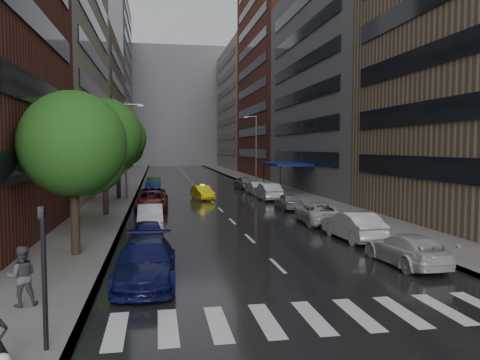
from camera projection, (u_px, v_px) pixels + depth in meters
name	position (u px, v px, depth m)	size (l,w,h in m)	color
ground	(308.00, 295.00, 15.71)	(220.00, 220.00, 0.00)	gray
road	(193.00, 183.00, 64.82)	(14.00, 140.00, 0.01)	black
sidewalk_left	(127.00, 184.00, 63.25)	(4.00, 140.00, 0.15)	gray
sidewalk_right	(257.00, 182.00, 66.39)	(4.00, 140.00, 0.15)	gray
crosswalk	(336.00, 316.00, 13.78)	(13.15, 2.80, 0.01)	silver
buildings_left	(88.00, 73.00, 69.72)	(8.00, 108.00, 38.00)	maroon
buildings_right	(286.00, 83.00, 72.97)	(8.05, 109.10, 36.00)	#937A5B
building_far	(174.00, 108.00, 130.50)	(40.00, 14.00, 32.00)	slate
tree_near	(73.00, 144.00, 20.76)	(4.70, 4.70, 7.49)	#382619
tree_mid	(105.00, 136.00, 33.20)	(5.31, 5.31, 8.46)	#382619
tree_far	(118.00, 138.00, 44.45)	(5.35, 5.35, 8.53)	#382619
taxi	(202.00, 192.00, 44.80)	(1.38, 3.97, 1.31)	yellow
parked_cars_left	(151.00, 204.00, 34.97)	(2.69, 43.22, 1.56)	#0E1043
parked_cars_right	(291.00, 201.00, 36.72)	(2.69, 42.08, 1.58)	silver
ped_black_umbrella	(21.00, 266.00, 14.17)	(1.04, 0.98, 2.09)	#47474B
traffic_light	(44.00, 264.00, 11.02)	(0.18, 0.15, 3.45)	black
street_lamp_left	(127.00, 148.00, 43.49)	(1.74, 0.22, 9.00)	gray
street_lamp_right	(255.00, 148.00, 60.92)	(1.74, 0.22, 9.00)	gray
awning	(285.00, 164.00, 51.44)	(4.00, 8.00, 3.12)	navy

